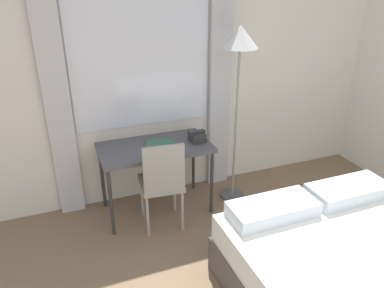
# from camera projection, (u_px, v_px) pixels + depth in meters

# --- Properties ---
(wall_back_with_window) EXTENTS (5.77, 0.13, 2.70)m
(wall_back_with_window) POSITION_uv_depth(u_px,v_px,m) (172.00, 74.00, 3.90)
(wall_back_with_window) COLOR silver
(wall_back_with_window) RESTS_ON ground_plane
(desk) EXTENTS (1.11, 0.60, 0.75)m
(desk) POSITION_uv_depth(u_px,v_px,m) (155.00, 152.00, 3.76)
(desk) COLOR #4C4C51
(desk) RESTS_ON ground_plane
(desk_chair) EXTENTS (0.44, 0.44, 0.94)m
(desk_chair) POSITION_uv_depth(u_px,v_px,m) (162.00, 180.00, 3.53)
(desk_chair) COLOR gray
(desk_chair) RESTS_ON ground_plane
(standing_lamp) EXTENTS (0.35, 0.35, 1.87)m
(standing_lamp) POSITION_uv_depth(u_px,v_px,m) (239.00, 54.00, 3.60)
(standing_lamp) COLOR #4C4C51
(standing_lamp) RESTS_ON ground_plane
(telephone) EXTENTS (0.16, 0.17, 0.11)m
(telephone) POSITION_uv_depth(u_px,v_px,m) (197.00, 136.00, 3.82)
(telephone) COLOR #2D2D2D
(telephone) RESTS_ON desk
(book) EXTENTS (0.32, 0.26, 0.02)m
(book) POSITION_uv_depth(u_px,v_px,m) (160.00, 144.00, 3.75)
(book) COLOR #33664C
(book) RESTS_ON desk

